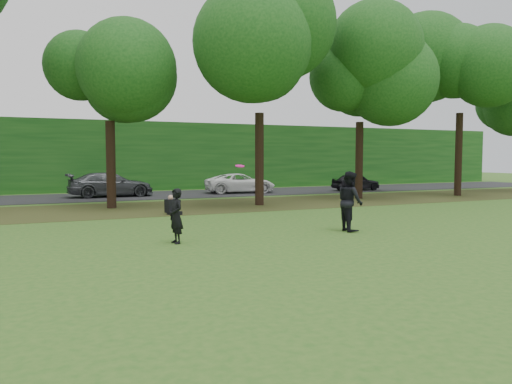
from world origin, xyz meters
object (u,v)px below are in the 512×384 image
at_px(player_left, 176,216).
at_px(seated_person, 172,207).
at_px(frisbee, 240,166).
at_px(player_right, 350,201).

bearing_deg(player_left, seated_person, 158.19).
bearing_deg(seated_person, frisbee, -107.29).
bearing_deg(player_right, player_left, 99.23).
relative_size(frisbee, seated_person, 0.43).
bearing_deg(player_left, player_right, 81.74).
height_order(player_left, seated_person, player_left).
xyz_separation_m(player_left, seated_person, (1.77, 6.93, -0.46)).
height_order(player_right, seated_person, player_right).
distance_m(player_left, frisbee, 2.41).
bearing_deg(frisbee, seated_person, 91.63).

